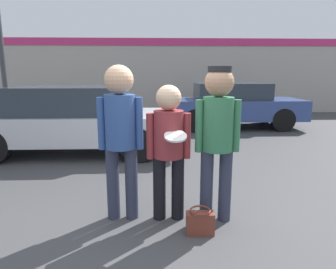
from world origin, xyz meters
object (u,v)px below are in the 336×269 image
(person_left, at_px, (120,129))
(shrub, at_px, (225,101))
(handbag, at_px, (200,222))
(parked_car_near, at_px, (74,119))
(person_right, at_px, (218,130))
(parked_car_far, at_px, (232,105))
(person_middle_with_frisbee, at_px, (169,142))

(person_left, height_order, shrub, person_left)
(handbag, bearing_deg, person_left, 154.95)
(parked_car_near, height_order, handbag, parked_car_near)
(person_right, height_order, parked_car_far, person_right)
(person_left, distance_m, person_middle_with_frisbee, 0.58)
(person_middle_with_frisbee, height_order, handbag, person_middle_with_frisbee)
(person_middle_with_frisbee, xyz_separation_m, person_right, (0.55, -0.07, 0.15))
(parked_car_near, relative_size, handbag, 15.08)
(person_left, xyz_separation_m, parked_car_near, (-1.39, 3.20, -0.37))
(shrub, bearing_deg, person_right, -103.39)
(handbag, bearing_deg, person_right, 54.16)
(person_middle_with_frisbee, height_order, parked_car_far, person_middle_with_frisbee)
(parked_car_near, bearing_deg, parked_car_far, 34.46)
(person_left, xyz_separation_m, person_middle_with_frisbee, (0.55, -0.04, -0.16))
(shrub, relative_size, handbag, 4.01)
(parked_car_far, bearing_deg, handbag, -106.95)
(person_middle_with_frisbee, distance_m, parked_car_near, 3.78)
(shrub, xyz_separation_m, handbag, (-2.40, -9.47, -0.46))
(person_right, xyz_separation_m, handbag, (-0.22, -0.31, -0.96))
(person_middle_with_frisbee, relative_size, handbag, 5.36)
(person_right, distance_m, handbag, 1.04)
(person_middle_with_frisbee, bearing_deg, person_left, 176.31)
(shrub, bearing_deg, parked_car_far, -98.00)
(person_right, bearing_deg, person_left, 174.73)
(parked_car_near, distance_m, shrub, 7.50)
(person_middle_with_frisbee, bearing_deg, parked_car_near, 121.02)
(parked_car_near, bearing_deg, handbag, -57.80)
(person_right, relative_size, shrub, 1.50)
(person_left, distance_m, person_right, 1.11)
(person_middle_with_frisbee, xyz_separation_m, shrub, (2.73, 9.09, -0.35))
(person_middle_with_frisbee, bearing_deg, parked_car_far, 69.36)
(person_middle_with_frisbee, relative_size, person_right, 0.89)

